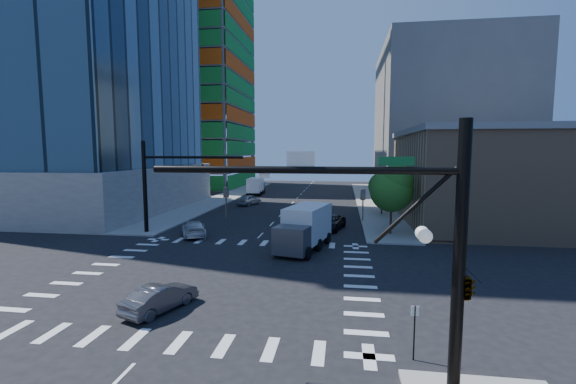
# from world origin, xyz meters

# --- Properties ---
(ground) EXTENTS (160.00, 160.00, 0.00)m
(ground) POSITION_xyz_m (0.00, 0.00, 0.00)
(ground) COLOR black
(ground) RESTS_ON ground
(road_markings) EXTENTS (20.00, 20.00, 0.01)m
(road_markings) POSITION_xyz_m (0.00, 0.00, 0.01)
(road_markings) COLOR silver
(road_markings) RESTS_ON ground
(sidewalk_ne) EXTENTS (5.00, 60.00, 0.15)m
(sidewalk_ne) POSITION_xyz_m (12.50, 40.00, 0.07)
(sidewalk_ne) COLOR gray
(sidewalk_ne) RESTS_ON ground
(sidewalk_nw) EXTENTS (5.00, 60.00, 0.15)m
(sidewalk_nw) POSITION_xyz_m (-12.50, 40.00, 0.07)
(sidewalk_nw) COLOR gray
(sidewalk_nw) RESTS_ON ground
(construction_building) EXTENTS (25.16, 34.50, 70.60)m
(construction_building) POSITION_xyz_m (-27.41, 61.93, 24.61)
(construction_building) COLOR slate
(construction_building) RESTS_ON ground
(commercial_building) EXTENTS (20.50, 22.50, 10.60)m
(commercial_building) POSITION_xyz_m (25.00, 22.00, 5.31)
(commercial_building) COLOR #A3815F
(commercial_building) RESTS_ON ground
(bg_building_ne) EXTENTS (24.00, 30.00, 28.00)m
(bg_building_ne) POSITION_xyz_m (27.00, 55.00, 14.00)
(bg_building_ne) COLOR slate
(bg_building_ne) RESTS_ON ground
(signal_mast_se) EXTENTS (10.51, 2.48, 9.00)m
(signal_mast_se) POSITION_xyz_m (10.60, -11.50, 5.01)
(signal_mast_se) COLOR black
(signal_mast_se) RESTS_ON sidewalk_se
(signal_mast_nw) EXTENTS (10.20, 0.40, 9.00)m
(signal_mast_nw) POSITION_xyz_m (-10.00, 11.50, 5.49)
(signal_mast_nw) COLOR black
(signal_mast_nw) RESTS_ON sidewalk_nw
(tree_south) EXTENTS (4.16, 4.16, 6.82)m
(tree_south) POSITION_xyz_m (12.63, 13.90, 4.69)
(tree_south) COLOR #382316
(tree_south) RESTS_ON sidewalk_ne
(tree_north) EXTENTS (3.54, 3.52, 5.78)m
(tree_north) POSITION_xyz_m (12.93, 25.90, 3.99)
(tree_north) COLOR #382316
(tree_north) RESTS_ON sidewalk_ne
(no_parking_sign) EXTENTS (0.30, 0.06, 2.20)m
(no_parking_sign) POSITION_xyz_m (10.70, -9.00, 1.38)
(no_parking_sign) COLOR black
(no_parking_sign) RESTS_ON ground
(car_nb_far) EXTENTS (3.69, 5.84, 1.50)m
(car_nb_far) POSITION_xyz_m (6.48, 15.83, 0.75)
(car_nb_far) COLOR black
(car_nb_far) RESTS_ON ground
(car_sb_near) EXTENTS (4.03, 5.49, 1.48)m
(car_sb_near) POSITION_xyz_m (-6.32, 10.94, 0.74)
(car_sb_near) COLOR silver
(car_sb_near) RESTS_ON ground
(car_sb_mid) EXTENTS (3.28, 5.03, 1.59)m
(car_sb_mid) POSITION_xyz_m (-6.27, 32.63, 0.80)
(car_sb_mid) COLOR #B5B9BD
(car_sb_mid) RESTS_ON ground
(car_sb_cross) EXTENTS (2.84, 4.38, 1.36)m
(car_sb_cross) POSITION_xyz_m (-1.33, -5.95, 0.68)
(car_sb_cross) COLOR #46454A
(car_sb_cross) RESTS_ON ground
(box_truck_near) EXTENTS (4.40, 7.24, 3.54)m
(box_truck_near) POSITION_xyz_m (4.67, 7.13, 1.57)
(box_truck_near) COLOR black
(box_truck_near) RESTS_ON ground
(box_truck_far) EXTENTS (2.85, 6.14, 3.16)m
(box_truck_far) POSITION_xyz_m (-8.30, 46.46, 1.40)
(box_truck_far) COLOR black
(box_truck_far) RESTS_ON ground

